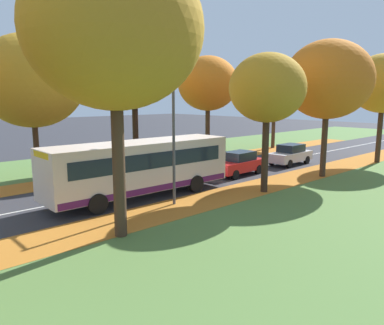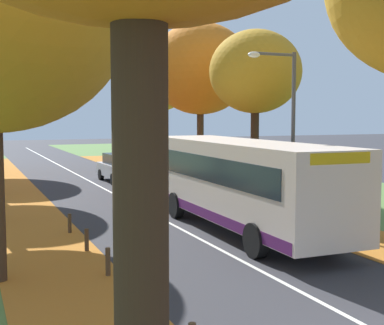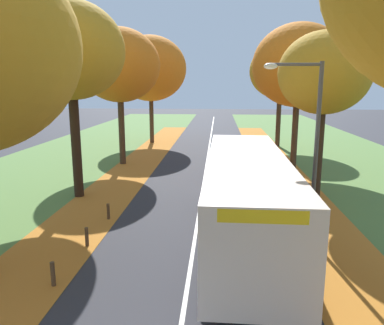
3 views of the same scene
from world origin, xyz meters
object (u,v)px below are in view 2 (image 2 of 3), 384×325
(tree_right_far, at_px, (200,69))
(tree_right_distant, at_px, (155,79))
(bollard_fourth, at_px, (108,262))
(bollard_third, at_px, (140,297))
(bus, at_px, (240,180))
(car_red_lead, at_px, (152,179))
(car_silver_following, at_px, (120,168))
(bollard_fifth, at_px, (87,240))
(tree_right_mid, at_px, (255,72))
(bollard_sixth, at_px, (70,223))
(streetlamp_right, at_px, (285,118))

(tree_right_far, xyz_separation_m, tree_right_distant, (0.27, 8.47, -0.04))
(bollard_fourth, bearing_deg, bollard_third, -89.96)
(tree_right_far, bearing_deg, bollard_fourth, -121.01)
(tree_right_distant, relative_size, bollard_fourth, 12.75)
(bus, bearing_deg, bollard_fourth, -148.69)
(bollard_fourth, xyz_separation_m, car_red_lead, (5.03, 11.48, 0.47))
(tree_right_distant, distance_m, car_silver_following, 9.35)
(tree_right_far, height_order, bollard_fifth, tree_right_far)
(tree_right_mid, xyz_separation_m, tree_right_distant, (0.38, 14.82, 0.62))
(tree_right_mid, relative_size, tree_right_far, 0.85)
(car_silver_following, bearing_deg, bollard_fifth, -108.74)
(bollard_fourth, relative_size, bus, 0.07)
(tree_right_far, xyz_separation_m, car_silver_following, (-4.05, 2.32, -5.59))
(bollard_third, xyz_separation_m, car_red_lead, (5.03, 14.01, 0.52))
(bollard_fifth, height_order, car_silver_following, car_silver_following)
(tree_right_mid, height_order, bollard_fifth, tree_right_mid)
(bollard_third, bearing_deg, bollard_fourth, 90.04)
(tree_right_mid, distance_m, bollard_fifth, 12.36)
(bus, bearing_deg, bollard_sixth, 160.70)
(bollard_fourth, relative_size, streetlamp_right, 0.11)
(streetlamp_right, relative_size, car_red_lead, 1.41)
(car_red_lead, bearing_deg, bollard_third, -109.76)
(tree_right_far, distance_m, car_red_lead, 7.95)
(car_red_lead, bearing_deg, streetlamp_right, -74.38)
(tree_right_far, distance_m, bollard_fifth, 16.86)
(tree_right_mid, xyz_separation_m, bollard_sixth, (-9.08, -3.89, -5.43))
(bollard_fourth, bearing_deg, streetlamp_right, 26.48)
(bollard_fourth, bearing_deg, car_red_lead, 66.33)
(tree_right_mid, height_order, car_red_lead, tree_right_mid)
(tree_right_mid, bearing_deg, streetlamp_right, -109.08)
(bollard_fourth, distance_m, bollard_fifth, 2.53)
(car_red_lead, bearing_deg, car_silver_following, 88.97)
(bollard_fourth, bearing_deg, car_silver_following, 73.72)
(car_red_lead, bearing_deg, bollard_fifth, -119.23)
(tree_right_far, relative_size, car_red_lead, 2.10)
(tree_right_far, height_order, car_silver_following, tree_right_far)
(bollard_third, distance_m, bollard_fifth, 5.06)
(car_red_lead, bearing_deg, tree_right_distant, 70.17)
(bollard_fifth, bearing_deg, tree_right_mid, 35.33)
(tree_right_mid, xyz_separation_m, streetlamp_right, (-1.85, -5.35, -2.01))
(tree_right_distant, relative_size, car_red_lead, 2.05)
(tree_right_far, bearing_deg, bus, -107.96)
(bollard_third, height_order, bus, bus)
(bollard_third, height_order, bollard_fourth, bollard_fourth)
(car_silver_following, bearing_deg, streetlamp_right, -81.51)
(bollard_third, distance_m, car_silver_following, 20.80)
(tree_right_mid, height_order, car_silver_following, tree_right_mid)
(streetlamp_right, bearing_deg, bollard_fourth, -153.52)
(tree_right_distant, relative_size, bollard_sixth, 13.60)
(streetlamp_right, bearing_deg, bollard_sixth, 168.63)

